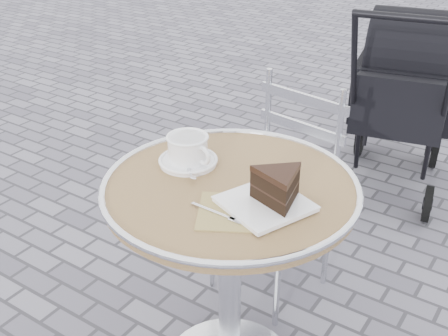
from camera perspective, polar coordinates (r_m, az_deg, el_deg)
The scene contains 5 objects.
cafe_table at distance 1.63m, azimuth 0.63°, elevation -6.67°, with size 0.72×0.72×0.74m.
cappuccino_set at distance 1.64m, azimuth -3.65°, elevation 1.68°, with size 0.18×0.18×0.09m.
cake_plate_set at distance 1.43m, azimuth 5.14°, elevation -2.30°, with size 0.32×0.31×0.11m.
bistro_chair at distance 2.11m, azimuth 6.52°, elevation 0.34°, with size 0.43×0.43×0.84m.
baby_stroller at distance 3.00m, azimuth 17.66°, elevation 6.68°, with size 0.64×1.05×1.02m.
Camera 1 is at (0.72, -1.12, 1.51)m, focal length 45.00 mm.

